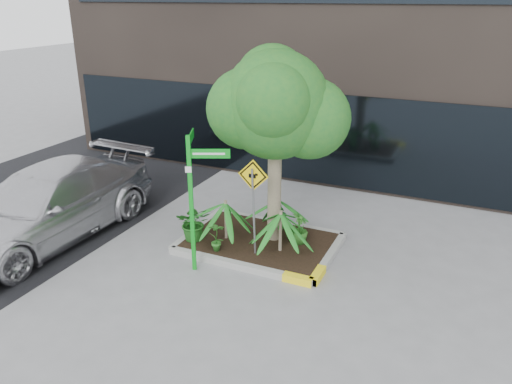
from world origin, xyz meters
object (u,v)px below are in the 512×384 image
at_px(tree, 276,105).
at_px(parked_car, 47,205).
at_px(cattle_sign, 253,192).
at_px(street_sign_post, 194,189).

relative_size(tree, parked_car, 0.77).
height_order(parked_car, cattle_sign, cattle_sign).
bearing_deg(tree, cattle_sign, -94.64).
xyz_separation_m(tree, cattle_sign, (-0.08, -0.93, -1.57)).
bearing_deg(tree, parked_car, -159.26).
bearing_deg(cattle_sign, street_sign_post, -144.37).
bearing_deg(street_sign_post, tree, 34.26).
height_order(tree, street_sign_post, tree).
xyz_separation_m(tree, parked_car, (-4.80, -1.82, -2.33)).
relative_size(tree, street_sign_post, 1.53).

